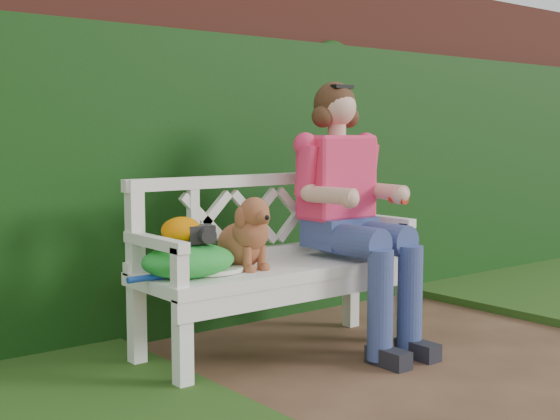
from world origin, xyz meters
TOP-DOWN VIEW (x-y plane):
  - ground at (0.00, 0.00)m, footprint 60.00×60.00m
  - brick_wall at (0.00, 1.90)m, footprint 10.00×0.30m
  - ivy_hedge at (0.00, 1.68)m, footprint 10.00×0.18m
  - garden_bench at (-0.53, 0.95)m, footprint 1.62×0.72m
  - seated_woman at (-0.12, 0.93)m, footprint 0.71×0.87m
  - dog at (-0.75, 0.94)m, footprint 0.33×0.38m
  - tennis_racket at (-0.97, 0.94)m, footprint 0.65×0.32m
  - green_bag at (-1.07, 0.94)m, footprint 0.54×0.49m
  - camera_item at (-1.03, 0.91)m, footprint 0.14×0.12m
  - baseball_glove at (-1.10, 0.95)m, footprint 0.20×0.15m

SIDE VIEW (x-z plane):
  - ground at x=0.00m, z-range 0.00..0.00m
  - garden_bench at x=-0.53m, z-range 0.00..0.48m
  - tennis_racket at x=-0.97m, z-range 0.48..0.51m
  - green_bag at x=-1.07m, z-range 0.48..0.63m
  - dog at x=-0.75m, z-range 0.48..0.84m
  - camera_item at x=-1.03m, z-range 0.63..0.72m
  - baseball_glove at x=-1.10m, z-range 0.63..0.76m
  - seated_woman at x=-0.12m, z-range 0.00..1.39m
  - ivy_hedge at x=0.00m, z-range 0.00..1.70m
  - brick_wall at x=0.00m, z-range 0.00..2.20m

